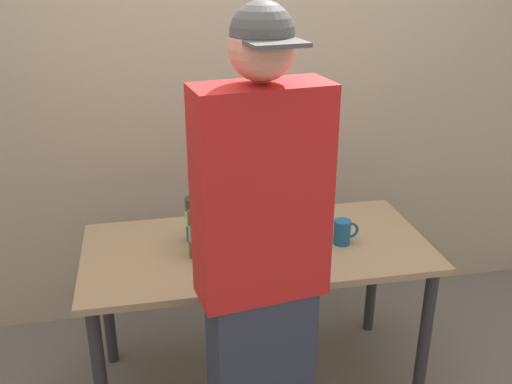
{
  "coord_description": "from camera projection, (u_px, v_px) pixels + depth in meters",
  "views": [
    {
      "loc": [
        -0.44,
        -2.16,
        1.91
      ],
      "look_at": [
        -0.0,
        0.0,
        0.99
      ],
      "focal_mm": 40.4,
      "sensor_mm": 36.0,
      "label": 1
    }
  ],
  "objects": [
    {
      "name": "ground_plane",
      "position": [
        257.0,
        381.0,
        2.77
      ],
      "size": [
        8.0,
        8.0,
        0.0
      ],
      "primitive_type": "plane",
      "color": "slate",
      "rests_on": "ground"
    },
    {
      "name": "desk",
      "position": [
        257.0,
        264.0,
        2.52
      ],
      "size": [
        1.48,
        0.71,
        0.74
      ],
      "color": "#9E8460",
      "rests_on": "ground"
    },
    {
      "name": "laptop",
      "position": [
        277.0,
        221.0,
        2.61
      ],
      "size": [
        0.41,
        0.38,
        0.21
      ],
      "color": "#383D4C",
      "rests_on": "desk"
    },
    {
      "name": "beer_bottle_amber",
      "position": [
        208.0,
        225.0,
        2.42
      ],
      "size": [
        0.07,
        0.07,
        0.28
      ],
      "color": "#1E5123",
      "rests_on": "desk"
    },
    {
      "name": "beer_bottle_brown",
      "position": [
        197.0,
        230.0,
        2.34
      ],
      "size": [
        0.07,
        0.07,
        0.32
      ],
      "color": "brown",
      "rests_on": "desk"
    },
    {
      "name": "beer_bottle_dark",
      "position": [
        194.0,
        215.0,
        2.49
      ],
      "size": [
        0.07,
        0.07,
        0.32
      ],
      "color": "#333333",
      "rests_on": "desk"
    },
    {
      "name": "person_figure",
      "position": [
        261.0,
        277.0,
        1.89
      ],
      "size": [
        0.44,
        0.29,
        1.79
      ],
      "color": "#2D3347",
      "rests_on": "ground"
    },
    {
      "name": "coffee_mug",
      "position": [
        343.0,
        232.0,
        2.48
      ],
      "size": [
        0.11,
        0.07,
        0.11
      ],
      "color": "#19598C",
      "rests_on": "desk"
    },
    {
      "name": "back_wall",
      "position": [
        228.0,
        80.0,
        2.94
      ],
      "size": [
        6.0,
        0.1,
        2.6
      ],
      "primitive_type": "cube",
      "color": "tan",
      "rests_on": "ground"
    }
  ]
}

